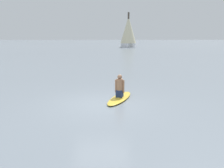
# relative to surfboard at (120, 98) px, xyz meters

# --- Properties ---
(ground_plane) EXTENTS (400.00, 400.00, 0.00)m
(ground_plane) POSITION_rel_surfboard_xyz_m (0.72, -0.86, -0.06)
(ground_plane) COLOR gray
(surfboard) EXTENTS (2.83, 1.63, 0.12)m
(surfboard) POSITION_rel_surfboard_xyz_m (0.00, 0.00, 0.00)
(surfboard) COLOR gold
(surfboard) RESTS_ON ground
(person_paddler) EXTENTS (0.43, 0.46, 1.07)m
(person_paddler) POSITION_rel_surfboard_xyz_m (0.00, -0.00, 0.54)
(person_paddler) COLOR navy
(person_paddler) RESTS_ON surfboard
(sailboat_near_left) EXTENTS (6.26, 5.69, 9.23)m
(sailboat_near_left) POSITION_rel_surfboard_xyz_m (-55.04, 5.04, 4.27)
(sailboat_near_left) COLOR silver
(sailboat_near_left) RESTS_ON ground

